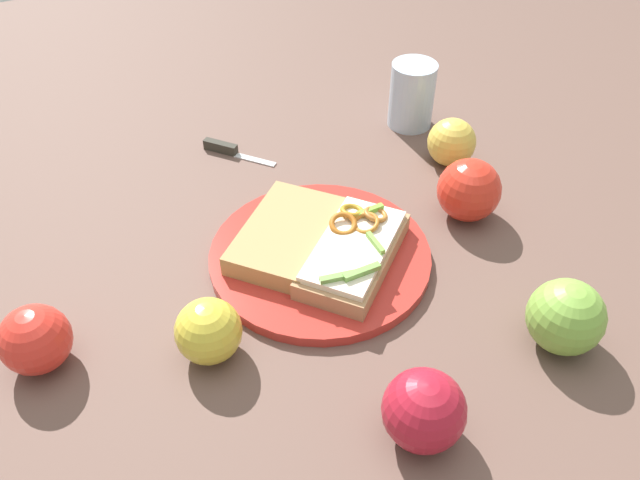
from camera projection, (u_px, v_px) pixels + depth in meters
name	position (u px, v px, depth m)	size (l,w,h in m)	color
ground_plane	(320.00, 260.00, 0.80)	(2.00, 2.00, 0.00)	brown
plate	(320.00, 256.00, 0.79)	(0.27, 0.27, 0.01)	red
sandwich	(354.00, 251.00, 0.77)	(0.18, 0.18, 0.04)	#AE7F57
bread_slice_side	(287.00, 235.00, 0.79)	(0.16, 0.10, 0.03)	tan
apple_0	(208.00, 331.00, 0.67)	(0.07, 0.07, 0.07)	gold
apple_1	(566.00, 317.00, 0.68)	(0.08, 0.08, 0.08)	#7AAC40
apple_2	(452.00, 142.00, 0.93)	(0.07, 0.07, 0.07)	gold
apple_3	(424.00, 410.00, 0.60)	(0.08, 0.08, 0.08)	#AB192B
apple_4	(35.00, 339.00, 0.66)	(0.07, 0.07, 0.07)	red
apple_5	(471.00, 192.00, 0.83)	(0.08, 0.08, 0.08)	red
drinking_glass	(412.00, 95.00, 0.99)	(0.07, 0.07, 0.10)	silver
knife	(229.00, 150.00, 0.96)	(0.09, 0.09, 0.02)	silver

